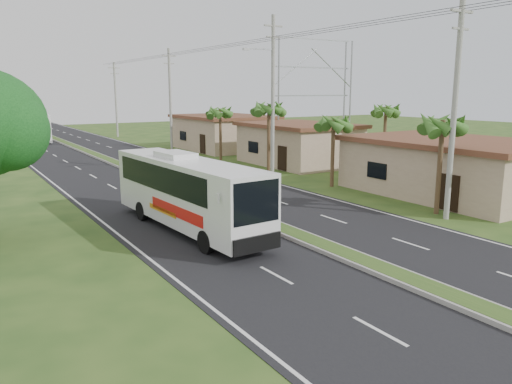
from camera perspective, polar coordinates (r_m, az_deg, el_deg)
ground at (r=20.13m, az=10.62°, el=-7.48°), size 180.00×180.00×0.00m
road_asphalt at (r=36.88m, az=-10.91°, el=1.16°), size 14.00×160.00×0.02m
median_strip at (r=36.86m, az=-10.92°, el=1.30°), size 1.20×160.00×0.18m
lane_edge_left at (r=35.07m, az=-21.14°, el=0.04°), size 0.12×160.00×0.01m
lane_edge_right at (r=39.75m, az=-1.89°, el=2.08°), size 0.12×160.00×0.01m
shop_near at (r=33.91m, az=21.34°, el=2.72°), size 8.60×12.60×3.52m
shop_mid at (r=45.18m, az=4.85°, el=5.55°), size 7.60×10.60×3.67m
shop_far at (r=56.93m, az=-3.71°, el=6.85°), size 8.60×11.60×3.82m
palm_verge_a at (r=27.84m, az=20.55°, el=7.18°), size 2.40×2.40×5.45m
palm_verge_b at (r=34.34m, az=8.86°, el=7.79°), size 2.40×2.40×5.05m
palm_verge_c at (r=39.51m, az=1.47°, el=9.49°), size 2.40×2.40×5.85m
palm_verge_d at (r=47.52m, az=-4.12°, el=9.10°), size 2.40×2.40×5.25m
palm_behind_shop at (r=42.08m, az=14.62°, el=8.99°), size 2.40×2.40×5.65m
utility_pole_a at (r=26.80m, az=21.74°, el=8.96°), size 1.60×0.28×11.00m
utility_pole_b at (r=38.47m, az=1.90°, el=11.13°), size 3.20×0.28×12.00m
utility_pole_c at (r=56.19m, az=-9.77°, el=10.47°), size 1.60×0.28×11.00m
utility_pole_d at (r=75.05m, az=-15.74°, el=10.22°), size 1.60×0.28×10.50m
billboard_lattice at (r=56.17m, az=6.59°, el=11.73°), size 10.18×1.18×12.07m
coach_bus_main at (r=23.54m, az=-7.93°, el=0.37°), size 2.97×11.28×3.61m
coach_bus_far at (r=72.97m, az=-24.32°, el=6.99°), size 2.81×12.60×3.67m
motorcyclist at (r=29.17m, az=-2.83°, el=0.27°), size 1.75×0.69×2.26m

